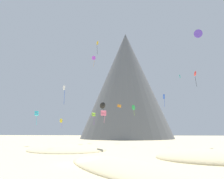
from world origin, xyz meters
TOP-DOWN VIEW (x-y plane):
  - ground_plane at (0.00, 0.00)m, footprint 400.00×400.00m
  - dune_foreground_left at (-8.58, 20.74)m, footprint 26.14×25.79m
  - dune_foreground_right at (5.90, -2.80)m, footprint 21.22×24.85m
  - dune_midground at (19.27, 6.89)m, footprint 20.86×19.06m
  - bush_near_left at (17.11, 13.27)m, footprint 1.67×1.67m
  - bush_low_patch at (-15.80, 17.67)m, footprint 3.31×3.31m
  - bush_far_right at (16.85, 7.93)m, footprint 2.62×2.62m
  - rock_massif at (0.90, 103.74)m, footprint 78.87×78.87m
  - kite_red_mid at (27.95, 39.82)m, footprint 1.68×1.94m
  - kite_indigo_high at (26.32, 28.79)m, footprint 2.49×1.29m
  - kite_teal_mid at (23.90, 44.78)m, footprint 0.28×0.68m
  - kite_rainbow_low at (-0.05, 21.88)m, footprint 1.57×1.62m
  - kite_white_mid at (-10.10, 21.05)m, footprint 0.62×0.45m
  - kite_lime_low at (-9.01, 54.10)m, footprint 1.70×1.72m
  - kite_violet_high at (-10.34, 59.02)m, footprint 2.07×1.39m
  - kite_orange_mid at (1.27, 55.84)m, footprint 1.57×1.54m
  - kite_black_low at (-1.44, 29.78)m, footprint 1.87×1.78m
  - kite_yellow_low at (-22.13, 53.32)m, footprint 0.80×1.66m
  - kite_green_low at (7.35, 36.23)m, footprint 1.26×1.48m
  - kite_cyan_low at (-24.07, 35.35)m, footprint 1.41×1.45m
  - kite_blue_mid at (17.14, 38.44)m, footprint 0.48×0.80m
  - kite_gold_high at (-5.80, 43.01)m, footprint 0.77×0.45m

SIDE VIEW (x-z plane):
  - ground_plane at x=0.00m, z-range 0.00..0.00m
  - dune_foreground_left at x=-8.58m, z-range -1.09..1.09m
  - dune_foreground_right at x=5.90m, z-range -0.92..0.92m
  - dune_midground at x=19.27m, z-range -1.47..1.47m
  - bush_low_patch at x=-15.80m, z-range 0.00..0.55m
  - bush_near_left at x=17.11m, z-range 0.00..0.60m
  - bush_far_right at x=16.85m, z-range 0.00..0.77m
  - kite_yellow_low at x=-22.13m, z-range 6.78..10.42m
  - kite_rainbow_low at x=-0.05m, z-range 7.25..10.43m
  - kite_cyan_low at x=-24.07m, z-range 7.86..12.32m
  - kite_lime_low at x=-9.01m, z-range 8.55..13.63m
  - kite_black_low at x=-1.44m, z-range 9.58..13.70m
  - kite_green_low at x=7.35m, z-range 9.92..13.50m
  - kite_white_mid at x=-10.10m, z-range 11.96..16.87m
  - kite_orange_mid at x=1.27m, z-range 13.98..15.34m
  - kite_blue_mid at x=17.14m, z-range 12.90..16.97m
  - kite_red_mid at x=27.95m, z-range 20.35..25.74m
  - kite_teal_mid at x=23.90m, z-range 23.00..24.19m
  - rock_massif at x=0.90m, z-range -3.92..66.03m
  - kite_indigo_high at x=26.32m, z-range 30.88..33.21m
  - kite_gold_high at x=-5.80m, z-range 33.65..38.86m
  - kite_violet_high at x=-10.34m, z-range 34.46..39.60m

